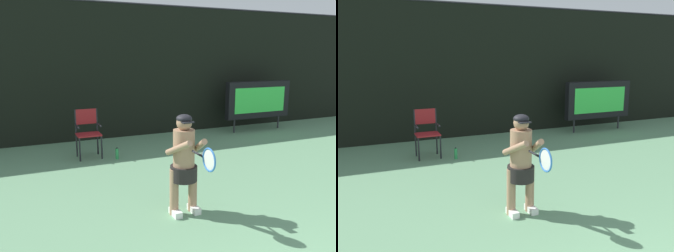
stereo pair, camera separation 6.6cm
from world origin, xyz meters
TOP-DOWN VIEW (x-y plane):
  - backdrop_screen at (0.00, 8.50)m, footprint 18.00×0.12m
  - scoreboard at (3.87, 7.63)m, footprint 2.20×0.21m
  - umpire_chair at (-1.41, 6.84)m, footprint 0.52×0.44m
  - water_bottle at (-0.87, 6.42)m, footprint 0.07×0.07m
  - tennis_player at (-0.70, 3.42)m, footprint 0.54×0.62m
  - tennis_racket at (-0.67, 2.81)m, footprint 0.03×0.60m

SIDE VIEW (x-z plane):
  - water_bottle at x=-0.87m, z-range -0.01..0.26m
  - umpire_chair at x=-1.41m, z-range 0.08..1.16m
  - tennis_player at x=-0.70m, z-range 0.06..1.53m
  - scoreboard at x=3.87m, z-range 0.20..1.70m
  - tennis_racket at x=-0.67m, z-range 0.83..1.14m
  - backdrop_screen at x=0.00m, z-range -0.02..3.64m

